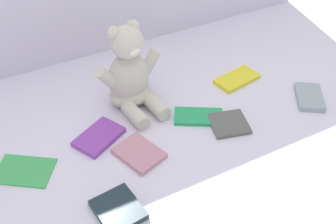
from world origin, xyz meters
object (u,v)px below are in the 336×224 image
at_px(book_case_6, 139,153).
at_px(book_case_10, 199,117).
at_px(book_case_3, 309,97).
at_px(book_case_5, 237,79).
at_px(book_case_9, 24,170).
at_px(book_case_7, 118,210).
at_px(book_case_2, 229,124).
at_px(book_case_0, 99,137).
at_px(teddy_bear, 130,76).

xyz_separation_m(book_case_6, book_case_10, (0.20, 0.05, -0.00)).
relative_size(book_case_3, book_case_5, 0.87).
bearing_deg(book_case_9, book_case_7, -109.42).
xyz_separation_m(book_case_2, book_case_10, (-0.06, 0.06, -0.00)).
bearing_deg(book_case_0, book_case_9, -111.55).
distance_m(book_case_0, book_case_3, 0.61).
xyz_separation_m(book_case_2, book_case_5, (0.14, 0.16, 0.00)).
distance_m(book_case_6, book_case_9, 0.28).
height_order(book_case_6, book_case_10, book_case_6).
bearing_deg(teddy_bear, book_case_0, -150.43).
height_order(book_case_7, book_case_10, book_case_7).
distance_m(book_case_9, book_case_10, 0.47).
bearing_deg(book_case_0, teddy_bear, 98.32).
bearing_deg(book_case_5, book_case_10, -73.83).
xyz_separation_m(book_case_0, book_case_9, (-0.20, -0.02, -0.00)).
bearing_deg(book_case_7, book_case_10, 24.08).
xyz_separation_m(book_case_3, book_case_6, (-0.53, 0.03, -0.00)).
relative_size(book_case_0, book_case_5, 0.93).
bearing_deg(book_case_6, book_case_3, 158.44).
relative_size(book_case_5, book_case_6, 1.17).
height_order(book_case_0, book_case_10, book_case_0).
xyz_separation_m(teddy_bear, book_case_2, (0.19, -0.21, -0.09)).
xyz_separation_m(book_case_2, book_case_3, (0.27, -0.01, 0.00)).
height_order(book_case_3, book_case_6, book_case_3).
bearing_deg(book_case_9, book_case_2, -65.08).
height_order(book_case_2, book_case_5, book_case_5).
height_order(book_case_6, book_case_7, book_case_7).
bearing_deg(book_case_5, book_case_9, -94.34).
bearing_deg(book_case_10, teddy_bear, 71.98).
xyz_separation_m(book_case_5, book_case_7, (-0.51, -0.28, 0.00)).
height_order(teddy_bear, book_case_7, teddy_bear).
bearing_deg(book_case_3, book_case_0, 20.70).
relative_size(book_case_2, book_case_6, 0.85).
distance_m(teddy_bear, book_case_3, 0.52).
bearing_deg(book_case_3, book_case_9, 25.18).
xyz_separation_m(teddy_bear, book_case_6, (-0.07, -0.20, -0.09)).
xyz_separation_m(book_case_0, book_case_5, (0.46, 0.04, -0.00)).
bearing_deg(book_case_3, book_case_7, 42.39).
bearing_deg(book_case_6, book_case_9, -35.22).
xyz_separation_m(book_case_0, book_case_10, (0.27, -0.05, -0.00)).
bearing_deg(book_case_5, book_case_6, -79.82).
relative_size(book_case_6, book_case_7, 1.07).
distance_m(book_case_2, book_case_3, 0.27).
height_order(teddy_bear, book_case_2, teddy_bear).
distance_m(book_case_2, book_case_6, 0.26).
height_order(book_case_0, book_case_7, book_case_7).
bearing_deg(book_case_6, book_case_7, 31.57).
relative_size(book_case_3, book_case_6, 1.02).
bearing_deg(book_case_2, teddy_bear, -123.71).
distance_m(teddy_bear, book_case_9, 0.37).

